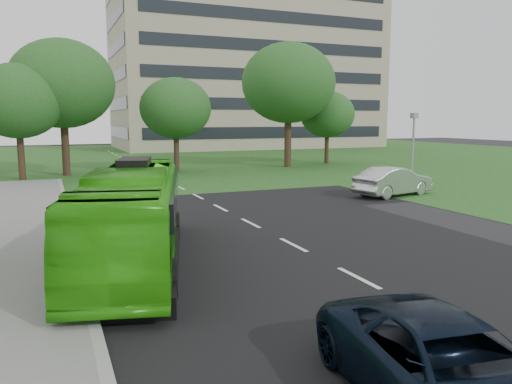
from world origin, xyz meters
TOP-DOWN VIEW (x-y plane):
  - ground at (0.00, 0.00)m, footprint 160.00×160.00m
  - street_surfaces at (-0.38, 22.75)m, footprint 120.00×120.00m
  - office_building at (21.96, 61.96)m, footprint 40.10×20.10m
  - tree_park_a at (-9.57, 26.58)m, footprint 6.28×6.28m
  - tree_park_b at (-6.48, 28.42)m, footprint 7.98×7.98m
  - tree_park_c at (2.13, 27.63)m, footprint 5.86×5.86m
  - tree_park_d at (12.67, 28.08)m, footprint 8.50×8.50m
  - tree_park_e at (17.92, 29.95)m, footprint 5.36×5.36m
  - bus at (-5.50, 1.98)m, footprint 5.04×10.85m
  - sedan at (10.51, 10.00)m, footprint 5.39×2.92m
  - suv at (-2.50, -8.00)m, footprint 3.05×5.48m
  - camera_pole at (13.51, 12.00)m, footprint 0.41×0.35m

SIDE VIEW (x-z plane):
  - ground at x=0.00m, z-range 0.00..0.00m
  - street_surfaces at x=-0.38m, z-range -0.05..0.10m
  - suv at x=-2.50m, z-range 0.00..1.45m
  - sedan at x=10.51m, z-range 0.00..1.68m
  - bus at x=-5.50m, z-range 0.00..2.94m
  - camera_pole at x=13.51m, z-range 0.69..5.48m
  - tree_park_e at x=17.92m, z-range 1.28..8.43m
  - tree_park_c at x=2.13m, z-range 1.39..9.18m
  - tree_park_a at x=-9.57m, z-range 1.49..9.83m
  - tree_park_b at x=-6.48m, z-range 1.82..12.29m
  - tree_park_d at x=12.67m, z-range 1.99..13.23m
  - office_building at x=21.96m, z-range 0.00..25.00m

